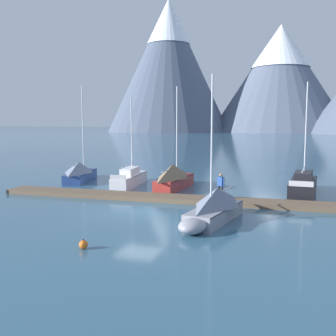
{
  "coord_description": "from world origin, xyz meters",
  "views": [
    {
      "loc": [
        8.77,
        -21.97,
        5.4
      ],
      "look_at": [
        0.0,
        6.0,
        2.0
      ],
      "focal_mm": 42.93,
      "sensor_mm": 36.0,
      "label": 1
    }
  ],
  "objects_px": {
    "sailboat_mid_dock_port": "(175,177)",
    "sailboat_second_berth": "(132,178)",
    "sailboat_mid_dock_starboard": "(214,206)",
    "mooring_buoy_channel_marker": "(83,245)",
    "sailboat_far_berth": "(304,185)",
    "person_on_dock": "(221,184)",
    "sailboat_nearest_berth": "(81,172)"
  },
  "relations": [
    {
      "from": "sailboat_nearest_berth",
      "to": "sailboat_far_berth",
      "type": "relative_size",
      "value": 1.05
    },
    {
      "from": "sailboat_mid_dock_port",
      "to": "mooring_buoy_channel_marker",
      "type": "relative_size",
      "value": 17.82
    },
    {
      "from": "sailboat_nearest_berth",
      "to": "sailboat_mid_dock_starboard",
      "type": "height_order",
      "value": "sailboat_nearest_berth"
    },
    {
      "from": "sailboat_nearest_berth",
      "to": "sailboat_mid_dock_starboard",
      "type": "distance_m",
      "value": 18.34
    },
    {
      "from": "sailboat_nearest_berth",
      "to": "person_on_dock",
      "type": "distance_m",
      "value": 15.27
    },
    {
      "from": "sailboat_mid_dock_port",
      "to": "mooring_buoy_channel_marker",
      "type": "bearing_deg",
      "value": -87.74
    },
    {
      "from": "sailboat_second_berth",
      "to": "sailboat_mid_dock_port",
      "type": "relative_size",
      "value": 0.9
    },
    {
      "from": "mooring_buoy_channel_marker",
      "to": "sailboat_mid_dock_port",
      "type": "bearing_deg",
      "value": 92.26
    },
    {
      "from": "mooring_buoy_channel_marker",
      "to": "sailboat_nearest_berth",
      "type": "bearing_deg",
      "value": 119.88
    },
    {
      "from": "sailboat_mid_dock_starboard",
      "to": "mooring_buoy_channel_marker",
      "type": "distance_m",
      "value": 7.72
    },
    {
      "from": "sailboat_nearest_berth",
      "to": "sailboat_mid_dock_port",
      "type": "xyz_separation_m",
      "value": [
        9.46,
        -1.64,
        0.13
      ]
    },
    {
      "from": "sailboat_mid_dock_starboard",
      "to": "mooring_buoy_channel_marker",
      "type": "height_order",
      "value": "sailboat_mid_dock_starboard"
    },
    {
      "from": "sailboat_far_berth",
      "to": "mooring_buoy_channel_marker",
      "type": "relative_size",
      "value": 18.08
    },
    {
      "from": "sailboat_nearest_berth",
      "to": "sailboat_far_berth",
      "type": "height_order",
      "value": "sailboat_nearest_berth"
    },
    {
      "from": "sailboat_second_berth",
      "to": "mooring_buoy_channel_marker",
      "type": "bearing_deg",
      "value": -74.24
    },
    {
      "from": "sailboat_second_berth",
      "to": "sailboat_far_berth",
      "type": "bearing_deg",
      "value": -0.24
    },
    {
      "from": "sailboat_mid_dock_port",
      "to": "sailboat_mid_dock_starboard",
      "type": "relative_size",
      "value": 1.05
    },
    {
      "from": "sailboat_second_berth",
      "to": "sailboat_far_berth",
      "type": "height_order",
      "value": "sailboat_far_berth"
    },
    {
      "from": "sailboat_mid_dock_starboard",
      "to": "mooring_buoy_channel_marker",
      "type": "bearing_deg",
      "value": -124.86
    },
    {
      "from": "sailboat_nearest_berth",
      "to": "mooring_buoy_channel_marker",
      "type": "bearing_deg",
      "value": -60.12
    },
    {
      "from": "sailboat_mid_dock_starboard",
      "to": "mooring_buoy_channel_marker",
      "type": "relative_size",
      "value": 17.04
    },
    {
      "from": "sailboat_nearest_berth",
      "to": "mooring_buoy_channel_marker",
      "type": "height_order",
      "value": "sailboat_nearest_berth"
    },
    {
      "from": "sailboat_mid_dock_port",
      "to": "sailboat_second_berth",
      "type": "bearing_deg",
      "value": 169.44
    },
    {
      "from": "sailboat_nearest_berth",
      "to": "person_on_dock",
      "type": "bearing_deg",
      "value": -23.79
    },
    {
      "from": "person_on_dock",
      "to": "sailboat_second_berth",
      "type": "bearing_deg",
      "value": 148.43
    },
    {
      "from": "sailboat_second_berth",
      "to": "sailboat_mid_dock_starboard",
      "type": "height_order",
      "value": "sailboat_mid_dock_starboard"
    },
    {
      "from": "sailboat_far_berth",
      "to": "person_on_dock",
      "type": "bearing_deg",
      "value": -135.7
    },
    {
      "from": "sailboat_mid_dock_port",
      "to": "sailboat_far_berth",
      "type": "height_order",
      "value": "sailboat_far_berth"
    },
    {
      "from": "sailboat_mid_dock_starboard",
      "to": "sailboat_far_berth",
      "type": "xyz_separation_m",
      "value": [
        4.82,
        10.31,
        -0.15
      ]
    },
    {
      "from": "sailboat_far_berth",
      "to": "sailboat_mid_dock_port",
      "type": "bearing_deg",
      "value": -175.92
    },
    {
      "from": "sailboat_nearest_berth",
      "to": "mooring_buoy_channel_marker",
      "type": "xyz_separation_m",
      "value": [
        10.09,
        -17.56,
        -0.66
      ]
    },
    {
      "from": "sailboat_far_berth",
      "to": "mooring_buoy_channel_marker",
      "type": "distance_m",
      "value": 19.01
    }
  ]
}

